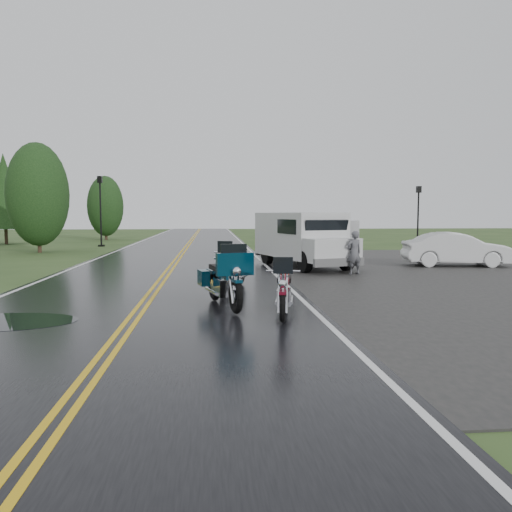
% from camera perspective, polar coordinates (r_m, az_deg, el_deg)
% --- Properties ---
extents(ground, '(120.00, 120.00, 0.00)m').
position_cam_1_polar(ground, '(11.83, -12.81, -5.75)').
color(ground, '#2D471E').
rests_on(ground, ground).
extents(road, '(8.00, 100.00, 0.04)m').
position_cam_1_polar(road, '(21.69, -9.30, -0.86)').
color(road, black).
rests_on(road, ground).
extents(parking_pad, '(14.00, 24.00, 0.03)m').
position_cam_1_polar(parking_pad, '(19.14, 24.39, -2.00)').
color(parking_pad, black).
rests_on(parking_pad, ground).
extents(motorcycle_red, '(1.12, 2.20, 1.24)m').
position_cam_1_polar(motorcycle_red, '(9.60, 3.07, -4.33)').
color(motorcycle_red, '#600A1A').
rests_on(motorcycle_red, ground).
extents(motorcycle_teal, '(1.47, 2.63, 1.47)m').
position_cam_1_polar(motorcycle_teal, '(10.40, -2.33, -2.98)').
color(motorcycle_teal, '#05283A').
rests_on(motorcycle_teal, ground).
extents(motorcycle_silver, '(1.51, 2.42, 1.35)m').
position_cam_1_polar(motorcycle_silver, '(13.30, -3.68, -1.55)').
color(motorcycle_silver, '#939699').
rests_on(motorcycle_silver, ground).
extents(van_white, '(3.69, 6.10, 2.25)m').
position_cam_1_polar(van_white, '(18.02, 5.62, 1.56)').
color(van_white, silver).
rests_on(van_white, ground).
extents(person_at_van, '(0.64, 0.51, 1.53)m').
position_cam_1_polar(person_at_van, '(17.83, 11.15, 0.29)').
color(person_at_van, '#54555A').
rests_on(person_at_van, ground).
extents(sedan_white, '(4.33, 2.07, 1.37)m').
position_cam_1_polar(sedan_white, '(21.90, 21.89, 0.65)').
color(sedan_white, silver).
rests_on(sedan_white, ground).
extents(lamp_post_far_left, '(0.40, 0.40, 4.67)m').
position_cam_1_polar(lamp_post_far_left, '(34.42, -17.34, 4.93)').
color(lamp_post_far_left, black).
rests_on(lamp_post_far_left, ground).
extents(lamp_post_far_right, '(0.31, 0.31, 3.67)m').
position_cam_1_polar(lamp_post_far_right, '(28.26, 18.02, 3.97)').
color(lamp_post_far_right, black).
rests_on(lamp_post_far_right, ground).
extents(tree_left_mid, '(3.32, 3.32, 5.19)m').
position_cam_1_polar(tree_left_mid, '(30.21, -23.64, 5.28)').
color(tree_left_mid, '#1E3D19').
rests_on(tree_left_mid, ground).
extents(tree_left_far, '(2.93, 2.93, 4.51)m').
position_cam_1_polar(tree_left_far, '(43.06, -16.81, 4.77)').
color(tree_left_far, '#1E3D19').
rests_on(tree_left_far, ground).
extents(pine_left_far, '(3.00, 3.00, 6.26)m').
position_cam_1_polar(pine_left_far, '(39.70, -26.79, 5.74)').
color(pine_left_far, '#1E3D19').
rests_on(pine_left_far, ground).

